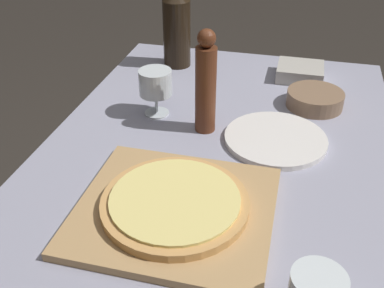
{
  "coord_description": "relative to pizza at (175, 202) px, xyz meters",
  "views": [
    {
      "loc": [
        0.16,
        -0.9,
        1.39
      ],
      "look_at": [
        -0.05,
        -0.09,
        0.84
      ],
      "focal_mm": 42.0,
      "sensor_mm": 36.0,
      "label": 1
    }
  ],
  "objects": [
    {
      "name": "dinner_plate",
      "position": [
        0.17,
        0.32,
        -0.02
      ],
      "size": [
        0.26,
        0.26,
        0.01
      ],
      "color": "white",
      "rests_on": "dining_table"
    },
    {
      "name": "food_container",
      "position": [
        0.21,
        0.71,
        -0.01
      ],
      "size": [
        0.14,
        0.13,
        0.04
      ],
      "color": "#BCB7AD",
      "rests_on": "dining_table"
    },
    {
      "name": "wine_bottle",
      "position": [
        -0.2,
        0.72,
        0.1
      ],
      "size": [
        0.09,
        0.09,
        0.33
      ],
      "color": "black",
      "rests_on": "dining_table"
    },
    {
      "name": "pizza",
      "position": [
        0.0,
        0.0,
        0.0
      ],
      "size": [
        0.29,
        0.29,
        0.02
      ],
      "color": "tan",
      "rests_on": "cutting_board"
    },
    {
      "name": "dining_table",
      "position": [
        0.04,
        0.26,
        -0.14
      ],
      "size": [
        0.86,
        1.24,
        0.78
      ],
      "color": "#9393A8",
      "rests_on": "ground_plane"
    },
    {
      "name": "wine_glass",
      "position": [
        -0.16,
        0.38,
        0.06
      ],
      "size": [
        0.09,
        0.09,
        0.13
      ],
      "color": "silver",
      "rests_on": "dining_table"
    },
    {
      "name": "cutting_board",
      "position": [
        0.0,
        0.0,
        -0.02
      ],
      "size": [
        0.39,
        0.35,
        0.02
      ],
      "color": "tan",
      "rests_on": "dining_table"
    },
    {
      "name": "small_bowl",
      "position": [
        0.26,
        0.53,
        -0.01
      ],
      "size": [
        0.16,
        0.16,
        0.05
      ],
      "color": "#84664C",
      "rests_on": "dining_table"
    },
    {
      "name": "pepper_mill",
      "position": [
        -0.01,
        0.33,
        0.1
      ],
      "size": [
        0.05,
        0.05,
        0.27
      ],
      "color": "#5B2D19",
      "rests_on": "dining_table"
    }
  ]
}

